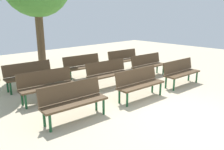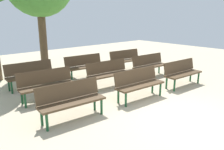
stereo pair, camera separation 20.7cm
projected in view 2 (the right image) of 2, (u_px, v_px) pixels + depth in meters
name	position (u px, v px, depth m)	size (l,w,h in m)	color
ground_plane	(181.00, 117.00, 5.45)	(24.00, 24.00, 0.00)	#BCAD8E
bench_r0_c0	(71.00, 99.00, 5.25)	(1.64, 0.62, 0.87)	#4C3823
bench_r0_c1	(139.00, 82.00, 6.52)	(1.63, 0.59, 0.87)	#4C3823
bench_r0_c2	(182.00, 71.00, 7.76)	(1.63, 0.58, 0.87)	#4C3823
bench_r1_c0	(47.00, 83.00, 6.43)	(1.64, 0.63, 0.87)	#4C3823
bench_r1_c1	(109.00, 72.00, 7.68)	(1.64, 0.62, 0.87)	#4C3823
bench_r1_c2	(149.00, 64.00, 8.91)	(1.63, 0.59, 0.87)	#4C3823
bench_r2_c0	(31.00, 73.00, 7.52)	(1.62, 0.56, 0.87)	#4C3823
bench_r2_c1	(85.00, 65.00, 8.80)	(1.63, 0.61, 0.87)	#4C3823
bench_r2_c2	(126.00, 59.00, 10.02)	(1.63, 0.61, 0.87)	#4C3823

